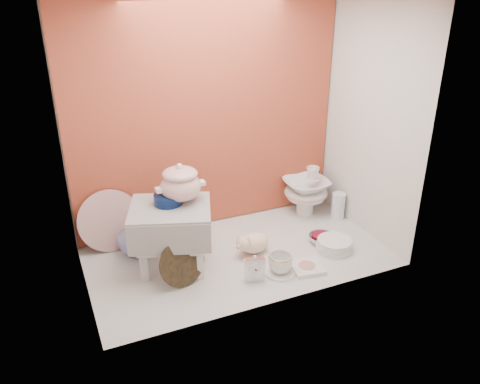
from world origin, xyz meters
The scene contains 17 objects.
ground centered at (0.00, 0.00, 0.00)m, with size 1.80×1.80×0.00m, color silver.
niche_shell centered at (0.00, 0.18, 0.93)m, with size 1.86×1.03×1.53m.
step_stool centered at (-0.40, 0.05, 0.20)m, with size 0.45×0.39×0.39m, color silver, non-canonical shape.
soup_tureen centered at (-0.32, 0.09, 0.51)m, with size 0.27×0.27×0.23m, color white, non-canonical shape.
cobalt_bowl centered at (-0.40, 0.09, 0.42)m, with size 0.16×0.16×0.06m, color #091944.
floral_platter centered at (-0.69, 0.41, 0.19)m, with size 0.39×0.11×0.39m, color silver, non-canonical shape.
blue_white_vase centered at (-0.56, 0.28, 0.13)m, with size 0.24×0.24×0.25m, color silver.
lacquer_tray centered at (-0.40, -0.14, 0.14)m, with size 0.28×0.08×0.28m, color black, non-canonical shape.
mantel_clock centered at (-0.02, -0.28, 0.08)m, with size 0.11×0.04×0.17m, color silver.
plush_pig centered at (0.11, -0.01, 0.07)m, with size 0.24×0.16×0.14m, color beige.
teacup_saucer centered at (0.15, -0.27, 0.01)m, with size 0.18×0.18×0.01m, color white.
gold_rim_teacup centered at (0.15, -0.27, 0.07)m, with size 0.14×0.14×0.11m, color white.
lattice_dish centered at (0.31, -0.30, 0.01)m, with size 0.18×0.18×0.03m, color white.
dinner_plate_stack centered at (0.58, -0.18, 0.04)m, with size 0.23×0.23×0.07m, color white.
crystal_bowl centered at (0.55, -0.07, 0.03)m, with size 0.17×0.17×0.05m, color silver.
clear_glass_vase centered at (0.84, 0.18, 0.09)m, with size 0.09×0.09×0.19m, color silver.
porcelain_tower centered at (0.67, 0.34, 0.18)m, with size 0.31×0.31×0.35m, color white, non-canonical shape.
Camera 1 is at (-1.02, -2.36, 1.62)m, focal length 36.63 mm.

